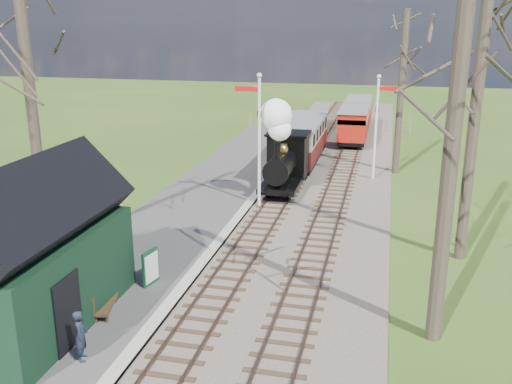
# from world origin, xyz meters

# --- Properties ---
(distant_hills) EXTENTS (114.40, 48.00, 22.02)m
(distant_hills) POSITION_xyz_m (1.40, 64.38, -16.21)
(distant_hills) COLOR #385B23
(distant_hills) RESTS_ON ground
(ballast_bed) EXTENTS (8.00, 60.00, 0.10)m
(ballast_bed) POSITION_xyz_m (1.30, 22.00, 0.05)
(ballast_bed) COLOR brown
(ballast_bed) RESTS_ON ground
(track_near) EXTENTS (1.60, 60.00, 0.15)m
(track_near) POSITION_xyz_m (0.00, 22.00, 0.10)
(track_near) COLOR brown
(track_near) RESTS_ON ground
(track_far) EXTENTS (1.60, 60.00, 0.15)m
(track_far) POSITION_xyz_m (2.60, 22.00, 0.10)
(track_far) COLOR brown
(track_far) RESTS_ON ground
(platform) EXTENTS (5.00, 44.00, 0.20)m
(platform) POSITION_xyz_m (-3.50, 14.00, 0.10)
(platform) COLOR #474442
(platform) RESTS_ON ground
(coping_strip) EXTENTS (0.40, 44.00, 0.21)m
(coping_strip) POSITION_xyz_m (-1.20, 14.00, 0.10)
(coping_strip) COLOR #B2AD9E
(coping_strip) RESTS_ON ground
(station_shed) EXTENTS (3.25, 6.30, 4.78)m
(station_shed) POSITION_xyz_m (-4.30, 4.00, 2.27)
(station_shed) COLOR black
(station_shed) RESTS_ON platform
(semaphore_near) EXTENTS (1.22, 0.24, 6.22)m
(semaphore_near) POSITION_xyz_m (-0.77, 16.00, 3.62)
(semaphore_near) COLOR silver
(semaphore_near) RESTS_ON ground
(semaphore_far) EXTENTS (1.22, 0.24, 5.72)m
(semaphore_far) POSITION_xyz_m (4.37, 22.00, 3.35)
(semaphore_far) COLOR silver
(semaphore_far) RESTS_ON ground
(bare_trees) EXTENTS (15.51, 22.39, 12.00)m
(bare_trees) POSITION_xyz_m (1.33, 10.10, 5.21)
(bare_trees) COLOR #382D23
(bare_trees) RESTS_ON ground
(fence_line) EXTENTS (12.60, 0.08, 1.00)m
(fence_line) POSITION_xyz_m (0.30, 36.00, 0.55)
(fence_line) COLOR slate
(fence_line) RESTS_ON ground
(locomotive) EXTENTS (1.92, 4.49, 4.81)m
(locomotive) POSITION_xyz_m (-0.01, 18.33, 2.20)
(locomotive) COLOR black
(locomotive) RESTS_ON ground
(coach) EXTENTS (2.24, 7.70, 2.36)m
(coach) POSITION_xyz_m (0.00, 24.40, 1.61)
(coach) COLOR black
(coach) RESTS_ON ground
(red_carriage_a) EXTENTS (1.97, 4.87, 2.07)m
(red_carriage_a) POSITION_xyz_m (2.60, 31.05, 1.44)
(red_carriage_a) COLOR black
(red_carriage_a) RESTS_ON ground
(red_carriage_b) EXTENTS (1.97, 4.87, 2.07)m
(red_carriage_b) POSITION_xyz_m (2.60, 36.55, 1.44)
(red_carriage_b) COLOR black
(red_carriage_b) RESTS_ON ground
(sign_board) EXTENTS (0.26, 0.79, 1.16)m
(sign_board) POSITION_xyz_m (-2.24, 7.00, 0.78)
(sign_board) COLOR #0D3E22
(sign_board) RESTS_ON platform
(bench) EXTENTS (0.75, 1.49, 0.82)m
(bench) POSITION_xyz_m (-2.90, 4.95, 0.58)
(bench) COLOR #422C17
(bench) RESTS_ON platform
(person) EXTENTS (0.48, 0.58, 1.35)m
(person) POSITION_xyz_m (-2.22, 2.59, 0.88)
(person) COLOR black
(person) RESTS_ON platform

